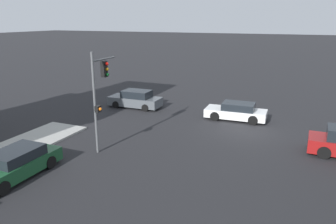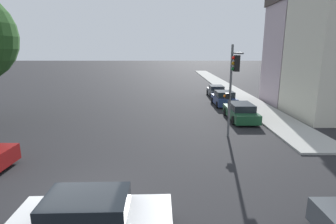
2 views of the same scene
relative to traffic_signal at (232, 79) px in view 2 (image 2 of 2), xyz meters
name	(u,v)px [view 2 (image 2 of 2)]	position (x,y,z in m)	size (l,w,h in m)	color
ground_plane	(83,195)	(-6.89, -6.58, -3.66)	(300.00, 300.00, 0.00)	black
sidewalk_strip	(221,84)	(4.64, 27.38, -3.60)	(3.00, 60.00, 0.12)	#9E9E99
rowhouse_backdrop	(325,45)	(9.99, 8.45, 2.13)	(8.32, 11.91, 11.97)	beige
traffic_signal	(232,79)	(0.00, 0.00, 0.00)	(0.59, 2.35, 5.65)	#515456
crossing_car_1	(92,217)	(-5.85, -8.82, -3.03)	(4.53, 2.06, 1.31)	silver
parked_car_0	(241,112)	(1.86, 4.57, -3.02)	(1.94, 4.63, 1.35)	#194728
parked_car_1	(224,99)	(1.69, 10.26, -2.98)	(2.09, 3.91, 1.45)	navy
parked_car_2	(216,91)	(1.84, 15.70, -3.03)	(1.85, 4.05, 1.31)	#4C5156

